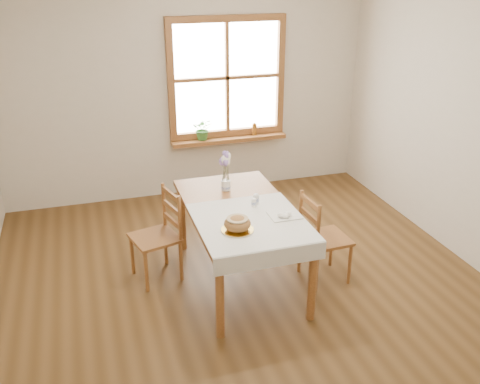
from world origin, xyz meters
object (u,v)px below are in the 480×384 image
at_px(dining_table, 240,216).
at_px(bread_plate, 237,230).
at_px(flower_vase, 226,186).
at_px(chair_left, 155,237).
at_px(chair_right, 326,237).

relative_size(dining_table, bread_plate, 6.26).
relative_size(bread_plate, flower_vase, 2.63).
xyz_separation_m(chair_left, chair_right, (1.50, -0.47, -0.00)).
bearing_deg(chair_left, bread_plate, 24.33).
distance_m(dining_table, chair_left, 0.82).
distance_m(bread_plate, flower_vase, 0.85).
bearing_deg(chair_right, dining_table, 72.76).
xyz_separation_m(chair_left, flower_vase, (0.72, 0.12, 0.37)).
relative_size(dining_table, chair_left, 1.86).
distance_m(chair_left, chair_right, 1.57).
bearing_deg(bread_plate, flower_vase, 80.59).
relative_size(chair_left, flower_vase, 8.86).
relative_size(dining_table, flower_vase, 16.48).
distance_m(chair_right, bread_plate, 1.01).
relative_size(chair_right, flower_vase, 8.83).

